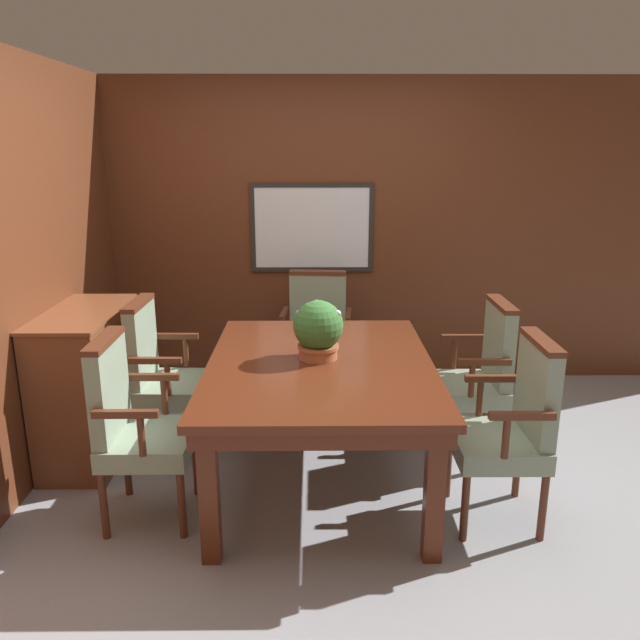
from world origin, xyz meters
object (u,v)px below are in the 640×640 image
chair_right_far (479,372)px  chair_right_near (512,423)px  dining_table (320,376)px  potted_plant (318,329)px  chair_left_near (133,421)px  sideboard_cabinet (89,384)px  chair_left_far (161,370)px  chair_head_far (317,332)px

chair_right_far → chair_right_near: 0.75m
dining_table → chair_right_far: bearing=19.7°
dining_table → potted_plant: (-0.01, 0.05, 0.26)m
dining_table → chair_left_near: chair_left_near is taller
chair_right_far → chair_left_near: size_ratio=1.00×
chair_right_far → potted_plant: size_ratio=2.96×
potted_plant → sideboard_cabinet: size_ratio=0.36×
dining_table → chair_left_near: bearing=-160.1°
chair_right_far → dining_table: bearing=-70.1°
potted_plant → sideboard_cabinet: 1.54m
dining_table → chair_right_far: chair_right_far is taller
chair_left_near → chair_right_far: bearing=-70.5°
chair_left_far → potted_plant: potted_plant is taller
chair_right_near → chair_left_far: bearing=-111.6°
chair_right_far → sideboard_cabinet: bearing=-89.7°
chair_right_far → sideboard_cabinet: size_ratio=1.05×
chair_left_near → potted_plant: 1.11m
chair_right_far → chair_right_near: size_ratio=1.00×
chair_head_far → sideboard_cabinet: 1.70m
dining_table → chair_head_far: bearing=90.6°
chair_head_far → dining_table: bearing=-84.2°
chair_right_far → chair_left_far: (-2.02, 0.05, 0.00)m
chair_head_far → chair_right_far: bearing=-35.5°
chair_right_far → chair_left_far: 2.02m
chair_head_far → sideboard_cabinet: (-1.44, -0.88, -0.07)m
chair_left_far → sideboard_cabinet: 0.45m
chair_head_far → sideboard_cabinet: size_ratio=1.05×
sideboard_cabinet → dining_table: bearing=-13.8°
chair_head_far → chair_right_near: (1.00, -1.64, 0.00)m
chair_left_far → potted_plant: size_ratio=2.96×
chair_right_far → potted_plant: (-1.02, -0.31, 0.37)m
chair_left_far → chair_left_near: same height
dining_table → chair_left_far: bearing=158.0°
dining_table → chair_left_near: size_ratio=1.68×
chair_left_near → chair_right_near: size_ratio=1.00×
chair_left_far → chair_right_far: bearing=-89.9°
chair_right_near → sideboard_cabinet: chair_right_near is taller
chair_head_far → chair_left_far: (-1.00, -0.83, 0.00)m
potted_plant → chair_left_far: bearing=160.4°
chair_left_near → potted_plant: size_ratio=2.96×
chair_head_far → chair_left_far: size_ratio=1.00×
chair_right_far → chair_left_far: bearing=-91.1°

